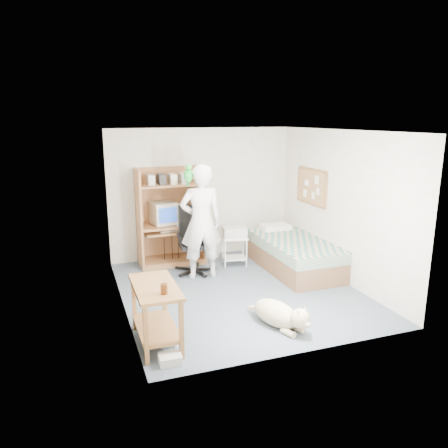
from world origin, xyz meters
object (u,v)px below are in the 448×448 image
Objects in this scene: office_chair at (194,249)px; printer_cart at (234,246)px; person at (201,222)px; bed at (294,254)px; side_desk at (156,305)px; dog at (279,314)px; computer_hutch at (170,220)px.

printer_cart is at bearing 11.68° from office_chair.
office_chair is 0.64m from person.
bed is 3.39m from side_desk.
side_desk is 1.64m from dog.
office_chair is (1.13, 2.32, -0.07)m from side_desk.
side_desk is at bearing 64.56° from person.
computer_hutch is 1.00m from person.
office_chair is at bearing 81.15° from dog.
office_chair is at bearing 64.08° from side_desk.
side_desk is 0.51× the size of person.
computer_hutch is 1.72× the size of dog.
person is (1.17, 2.00, 0.48)m from side_desk.
printer_cart is (0.76, 0.41, -0.62)m from person.
dog is at bearing 106.40° from person.
office_chair is (0.28, -0.62, -0.40)m from computer_hutch.
printer_cart is at bearing -146.80° from person.
person is (0.04, -0.31, 0.56)m from office_chair.
computer_hutch is 3.08m from side_desk.
bed is 1.80m from office_chair.
computer_hutch is 0.89× the size of bed.
side_desk is (-0.85, -2.94, -0.33)m from computer_hutch.
bed is 1.10m from printer_cart.
computer_hutch is 3.31× the size of printer_cart.
person is at bearing -71.09° from computer_hutch.
dog is at bearing -86.92° from printer_cart.
dog is 2.56m from printer_cart.
person is 3.59× the size of printer_cart.
office_chair is 2.49m from dog.
dog is at bearing -74.04° from office_chair.
side_desk is at bearing -111.05° from office_chair.
office_chair is 0.60× the size of person.
printer_cart is at bearing 51.33° from side_desk.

